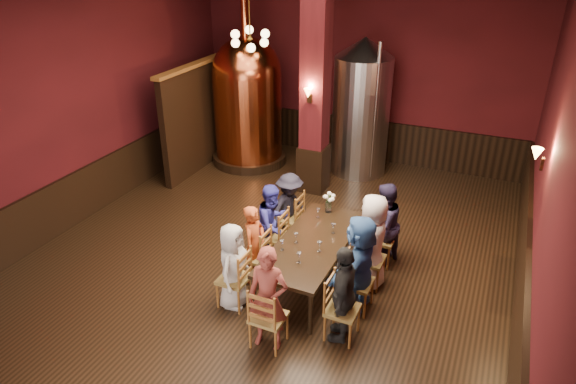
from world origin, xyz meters
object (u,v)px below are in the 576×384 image
at_px(person_1, 254,244).
at_px(person_2, 273,223).
at_px(copper_kettle, 248,100).
at_px(rose_vase, 329,199).
at_px(person_0, 233,266).
at_px(steel_vessel, 361,107).
at_px(dining_table, 313,245).

distance_m(person_1, person_2, 0.66).
distance_m(person_1, copper_kettle, 4.98).
xyz_separation_m(person_2, rose_vase, (0.74, 0.66, 0.29)).
bearing_deg(person_0, copper_kettle, 20.99).
xyz_separation_m(person_1, copper_kettle, (-2.35, 4.30, 0.88)).
distance_m(copper_kettle, rose_vase, 4.34).
xyz_separation_m(person_2, copper_kettle, (-2.36, 3.64, 0.85)).
bearing_deg(rose_vase, person_2, -138.37).
height_order(person_1, steel_vessel, steel_vessel).
xyz_separation_m(person_1, person_2, (0.01, 0.66, 0.03)).
bearing_deg(dining_table, copper_kettle, 129.63).
bearing_deg(dining_table, person_1, -158.78).
relative_size(person_2, rose_vase, 3.83).
relative_size(person_0, person_2, 0.97).
bearing_deg(person_2, copper_kettle, 50.36).
distance_m(dining_table, copper_kettle, 5.19).
relative_size(copper_kettle, rose_vase, 11.62).
relative_size(person_0, rose_vase, 3.72).
bearing_deg(person_2, steel_vessel, 14.03).
distance_m(dining_table, person_2, 0.91).
bearing_deg(person_2, dining_table, -94.62).
height_order(person_1, person_2, person_2).
bearing_deg(person_1, rose_vase, -26.62).
bearing_deg(person_0, person_1, -5.05).
bearing_deg(person_0, person_2, -5.05).
xyz_separation_m(person_0, person_2, (0.02, 1.33, 0.02)).
bearing_deg(person_0, steel_vessel, -6.99).
distance_m(copper_kettle, steel_vessel, 2.66).
xyz_separation_m(dining_table, person_1, (-0.85, -0.32, -0.02)).
height_order(person_2, rose_vase, person_2).
bearing_deg(steel_vessel, dining_table, -82.42).
height_order(person_0, person_2, person_2).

